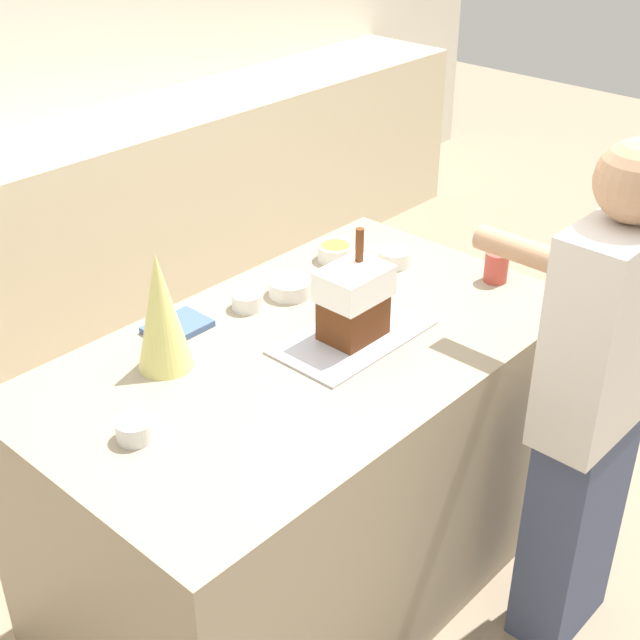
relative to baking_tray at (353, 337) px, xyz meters
The scene contains 13 objects.
ground_plane 0.92m from the baking_tray, 151.21° to the left, with size 12.00×12.00×0.00m, color gray.
kitchen_island 0.48m from the baking_tray, 151.21° to the left, with size 1.62×0.93×0.91m.
baking_tray is the anchor object (origin of this frame).
gingerbread_house 0.12m from the baking_tray, 25.77° to the left, with size 0.20×0.15×0.31m.
decorative_tree 0.56m from the baking_tray, 148.22° to the left, with size 0.15×0.15×0.34m.
candy_bowl_front_corner 0.36m from the baking_tray, 103.55° to the left, with size 0.09×0.09×0.05m.
candy_bowl_near_tray_right 0.50m from the baking_tray, 24.59° to the left, with size 0.11×0.11×0.05m.
candy_bowl_near_tray_left 0.51m from the baking_tray, 47.47° to the left, with size 0.12×0.12×0.05m.
candy_bowl_center_rear 0.72m from the baking_tray, behind, with size 0.09×0.09×0.05m.
candy_bowl_far_right 0.32m from the baking_tray, 78.31° to the left, with size 0.13×0.13×0.05m.
cookbook 0.51m from the baking_tray, 127.42° to the left, with size 0.18×0.13×0.02m.
mug 0.59m from the baking_tray, 10.27° to the right, with size 0.08×0.08×0.10m.
person 0.69m from the baking_tray, 65.62° to the right, with size 0.41×0.52×1.58m.
Camera 1 is at (-1.55, -1.48, 2.25)m, focal length 50.00 mm.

